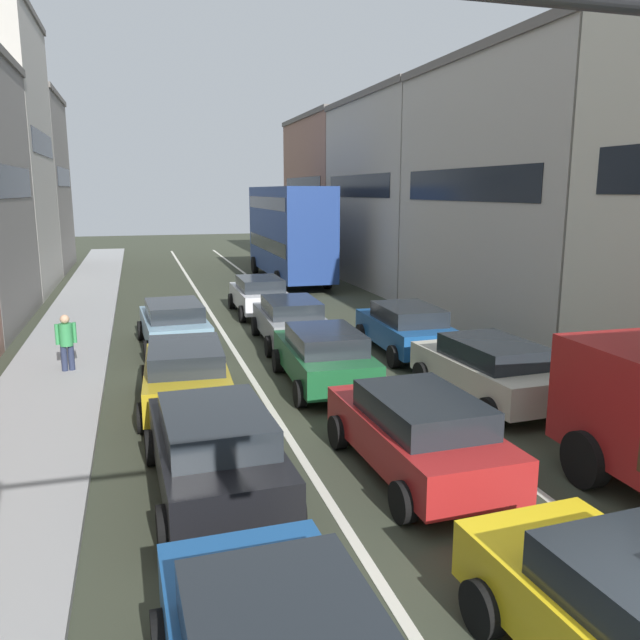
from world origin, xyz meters
The scene contains 16 objects.
sidewalk_left centered at (-6.70, 20.00, 0.07)m, with size 2.60×64.00×0.14m, color #9F9F9F.
lane_stripe_left centered at (-1.70, 20.00, 0.01)m, with size 0.16×60.00×0.01m, color silver.
lane_stripe_right centered at (1.70, 20.00, 0.01)m, with size 0.16×60.00×0.01m, color silver.
building_row_right centered at (9.90, 21.90, 4.85)m, with size 7.20×43.90×9.98m.
traffic_light_pole centered at (-4.45, -1.71, 3.82)m, with size 3.58×0.38×5.50m.
sedan_centre_lane_second centered at (0.05, 6.11, 0.80)m, with size 2.16×4.35×1.49m.
wagon_left_lane_second centered at (-3.39, 6.34, 0.80)m, with size 2.18×4.36×1.49m.
hatchback_centre_lane_third centered at (-0.05, 11.46, 0.80)m, with size 2.21×4.37×1.49m.
sedan_left_lane_third centered at (-3.51, 10.82, 0.80)m, with size 2.22×4.38×1.49m.
coupe_centre_lane_fourth centered at (0.19, 16.07, 0.80)m, with size 2.19×4.36×1.49m.
sedan_left_lane_fourth centered at (-3.43, 16.52, 0.80)m, with size 2.24×4.39×1.49m.
sedan_centre_lane_fifth centered at (0.18, 21.35, 0.80)m, with size 2.09×4.31×1.49m.
sedan_right_lane_behind_truck centered at (3.30, 9.25, 0.80)m, with size 2.25×4.39×1.49m.
wagon_right_lane_far centered at (3.27, 13.94, 0.80)m, with size 2.17×4.35×1.49m.
bus_mid_queue_primary centered at (3.51, 30.26, 2.83)m, with size 2.88×10.52×5.06m.
pedestrian_near_kerb centered at (-6.35, 14.27, 0.95)m, with size 0.53×0.34×1.66m.
Camera 1 is at (-4.42, -3.34, 4.86)m, focal length 35.68 mm.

